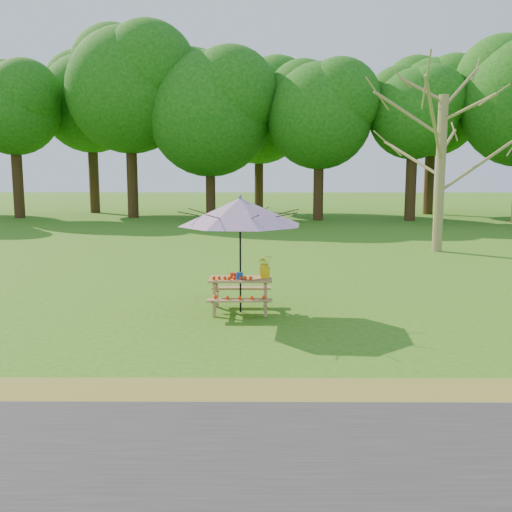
{
  "coord_description": "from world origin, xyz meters",
  "views": [
    {
      "loc": [
        0.04,
        -9.42,
        2.74
      ],
      "look_at": [
        -0.03,
        1.36,
        1.1
      ],
      "focal_mm": 40.0,
      "sensor_mm": 36.0,
      "label": 1
    }
  ],
  "objects_px": {
    "picnic_table": "(240,296)",
    "patio_umbrella": "(240,212)",
    "bare_tree": "(447,27)",
    "flower_bucket": "(265,266)"
  },
  "relations": [
    {
      "from": "picnic_table",
      "to": "patio_umbrella",
      "type": "bearing_deg",
      "value": 84.81
    },
    {
      "from": "patio_umbrella",
      "to": "bare_tree",
      "type": "bearing_deg",
      "value": 52.77
    },
    {
      "from": "bare_tree",
      "to": "flower_bucket",
      "type": "distance_m",
      "value": 12.03
    },
    {
      "from": "picnic_table",
      "to": "patio_umbrella",
      "type": "distance_m",
      "value": 1.62
    },
    {
      "from": "picnic_table",
      "to": "patio_umbrella",
      "type": "relative_size",
      "value": 0.44
    },
    {
      "from": "patio_umbrella",
      "to": "flower_bucket",
      "type": "bearing_deg",
      "value": 6.37
    },
    {
      "from": "bare_tree",
      "to": "flower_bucket",
      "type": "height_order",
      "value": "bare_tree"
    },
    {
      "from": "flower_bucket",
      "to": "bare_tree",
      "type": "bearing_deg",
      "value": 54.69
    },
    {
      "from": "flower_bucket",
      "to": "picnic_table",
      "type": "bearing_deg",
      "value": -173.3
    },
    {
      "from": "picnic_table",
      "to": "patio_umbrella",
      "type": "height_order",
      "value": "patio_umbrella"
    }
  ]
}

